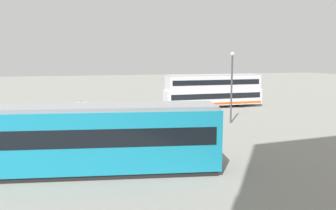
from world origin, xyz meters
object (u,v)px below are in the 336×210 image
pedestrian_near_railing (167,115)px  info_sign (82,110)px  tram_yellow (67,139)px  pedestrian_crossing (203,119)px  double_decker_bus (213,91)px  street_lamp (232,82)px

pedestrian_near_railing → info_sign: info_sign is taller
pedestrian_near_railing → info_sign: (7.23, -0.28, 0.73)m
tram_yellow → pedestrian_crossing: bearing=-144.8°
tram_yellow → pedestrian_crossing: size_ratio=9.32×
double_decker_bus → tram_yellow: (16.13, 19.11, -0.18)m
double_decker_bus → pedestrian_near_railing: (8.13, 8.82, -1.10)m
double_decker_bus → pedestrian_crossing: bearing=63.7°
info_sign → street_lamp: 13.34m
double_decker_bus → street_lamp: 9.79m
pedestrian_crossing → street_lamp: 5.23m
info_sign → double_decker_bus: bearing=-150.9°
pedestrian_near_railing → pedestrian_crossing: pedestrian_crossing is taller
pedestrian_near_railing → street_lamp: (-5.91, 0.54, 2.87)m
double_decker_bus → street_lamp: size_ratio=1.85×
info_sign → pedestrian_crossing: bearing=160.7°
double_decker_bus → pedestrian_crossing: size_ratio=7.02×
pedestrian_near_railing → info_sign: bearing=-2.2°
double_decker_bus → info_sign: (15.36, 8.54, -0.36)m
double_decker_bus → pedestrian_crossing: (5.86, 11.86, -1.03)m
tram_yellow → pedestrian_near_railing: bearing=-127.9°
tram_yellow → info_sign: size_ratio=6.56×
pedestrian_near_railing → street_lamp: 6.59m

